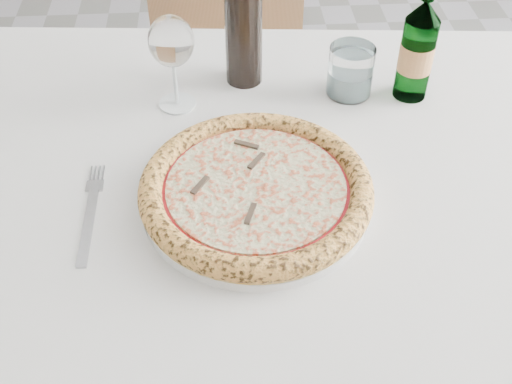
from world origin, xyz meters
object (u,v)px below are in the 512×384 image
(tumbler, at_px, (350,74))
(beer_bottle, at_px, (417,50))
(chair_far, at_px, (233,37))
(plate, at_px, (256,197))
(wine_bottle, at_px, (243,23))
(wine_glass, at_px, (171,43))
(dining_table, at_px, (252,200))
(pizza, at_px, (256,189))

(tumbler, relative_size, beer_bottle, 0.39)
(chair_far, height_order, beer_bottle, beer_bottle)
(plate, height_order, wine_bottle, wine_bottle)
(wine_glass, relative_size, beer_bottle, 0.75)
(beer_bottle, bearing_deg, chair_far, 115.92)
(dining_table, xyz_separation_m, beer_bottle, (0.29, 0.16, 0.18))
(tumbler, bearing_deg, wine_bottle, 163.53)
(chair_far, xyz_separation_m, pizza, (0.00, -0.87, 0.25))
(dining_table, distance_m, beer_bottle, 0.38)
(pizza, xyz_separation_m, tumbler, (0.19, 0.27, 0.01))
(tumbler, bearing_deg, beer_bottle, -7.40)
(wine_bottle, bearing_deg, wine_glass, -149.73)
(pizza, height_order, beer_bottle, beer_bottle)
(tumbler, xyz_separation_m, wine_bottle, (-0.18, 0.05, 0.08))
(beer_bottle, height_order, wine_bottle, wine_bottle)
(dining_table, height_order, plate, plate)
(dining_table, bearing_deg, pizza, -90.00)
(pizza, relative_size, wine_glass, 2.02)
(pizza, distance_m, wine_glass, 0.30)
(wine_glass, bearing_deg, plate, -64.48)
(wine_glass, xyz_separation_m, tumbler, (0.31, 0.02, -0.08))
(plate, bearing_deg, wine_glass, 115.52)
(tumbler, distance_m, wine_bottle, 0.21)
(chair_far, relative_size, pizza, 2.71)
(pizza, bearing_deg, chair_far, 90.21)
(dining_table, xyz_separation_m, wine_bottle, (0.00, 0.22, 0.21))
(plate, bearing_deg, chair_far, 90.21)
(dining_table, relative_size, plate, 4.29)
(dining_table, distance_m, tumbler, 0.28)
(plate, height_order, tumbler, tumbler)
(chair_far, bearing_deg, dining_table, -89.76)
(dining_table, relative_size, wine_bottle, 5.39)
(beer_bottle, bearing_deg, wine_glass, -179.66)
(dining_table, bearing_deg, wine_glass, 128.23)
(plate, xyz_separation_m, wine_glass, (-0.12, 0.25, 0.11))
(wine_bottle, bearing_deg, beer_bottle, -13.20)
(chair_far, distance_m, wine_glass, 0.71)
(plate, xyz_separation_m, tumbler, (0.19, 0.27, 0.03))
(wine_glass, height_order, beer_bottle, beer_bottle)
(beer_bottle, bearing_deg, dining_table, -151.92)
(wine_bottle, bearing_deg, tumbler, -16.47)
(dining_table, bearing_deg, wine_bottle, 89.85)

